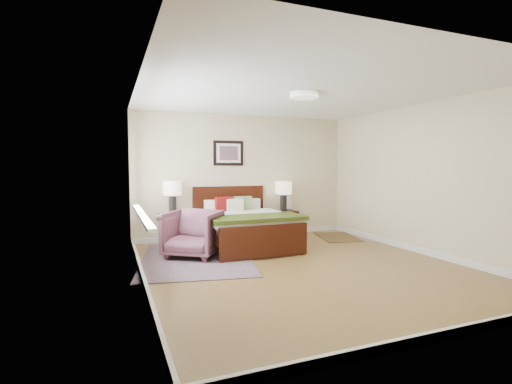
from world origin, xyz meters
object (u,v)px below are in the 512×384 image
rug_persian (196,258)px  lamp_left (172,191)px  nightstand_left (173,220)px  bed (244,220)px  lamp_right (284,190)px  nightstand_right (284,220)px  armchair (193,234)px

rug_persian → lamp_left: bearing=107.9°
nightstand_left → lamp_left: bearing=90.0°
bed → lamp_right: 1.43m
nightstand_left → nightstand_right: 2.30m
lamp_right → rug_persian: lamp_right is taller
armchair → rug_persian: armchair is taller
nightstand_right → lamp_left: size_ratio=0.87×
lamp_left → rug_persian: lamp_left is taller
bed → armchair: size_ratio=2.33×
lamp_right → armchair: size_ratio=0.74×
bed → nightstand_left: bed is taller
bed → armchair: (-1.01, -0.39, -0.10)m
rug_persian → bed: bearing=39.9°
nightstand_left → rug_persian: 1.33m
bed → nightstand_left: size_ratio=3.38×
rug_persian → lamp_right: bearing=41.6°
lamp_right → rug_persian: bearing=-149.3°
bed → rug_persian: size_ratio=0.82×
lamp_left → nightstand_left: bearing=-90.0°
armchair → rug_persian: 0.40m
nightstand_left → nightstand_right: bearing=0.2°
nightstand_right → lamp_left: (-2.30, 0.01, 0.67)m
bed → rug_persian: bearing=-151.0°
lamp_left → lamp_right: (2.30, 0.00, -0.04)m
nightstand_left → lamp_left: 0.55m
lamp_right → armchair: bearing=-152.7°
bed → lamp_right: size_ratio=3.15×
bed → nightstand_left: 1.35m
lamp_right → rug_persian: 2.66m
lamp_right → bed: bearing=-147.8°
nightstand_right → nightstand_left: bearing=-179.8°
rug_persian → nightstand_right: bearing=41.3°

